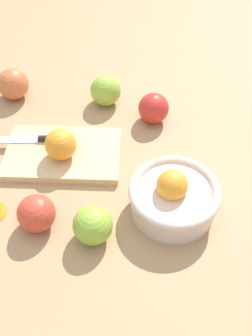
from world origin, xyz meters
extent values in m
plane|color=tan|center=(0.00, 0.00, 0.00)|extent=(2.40, 2.40, 0.00)
cylinder|color=beige|center=(-0.17, 0.11, 0.03)|extent=(0.17, 0.17, 0.06)
torus|color=beige|center=(-0.17, 0.11, 0.06)|extent=(0.18, 0.18, 0.02)
sphere|color=orange|center=(-0.16, 0.11, 0.07)|extent=(0.06, 0.06, 0.06)
cube|color=#DBB77F|center=(0.08, -0.01, 0.01)|extent=(0.27, 0.18, 0.02)
sphere|color=orange|center=(0.08, 0.00, 0.05)|extent=(0.07, 0.07, 0.07)
cube|color=silver|center=(0.20, -0.03, 0.02)|extent=(0.11, 0.03, 0.00)
cylinder|color=black|center=(0.12, -0.04, 0.03)|extent=(0.05, 0.02, 0.01)
sphere|color=#CC6638|center=(0.25, -0.21, 0.04)|extent=(0.08, 0.08, 0.08)
sphere|color=red|center=(-0.11, -0.16, 0.04)|extent=(0.07, 0.07, 0.07)
sphere|color=#8EB738|center=(-0.02, 0.19, 0.04)|extent=(0.08, 0.08, 0.08)
sphere|color=#D6422D|center=(0.10, 0.17, 0.04)|extent=(0.08, 0.08, 0.08)
sphere|color=#8EB738|center=(0.01, -0.21, 0.04)|extent=(0.08, 0.08, 0.08)
camera|label=1|loc=(-0.13, 0.62, 0.70)|focal=44.35mm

